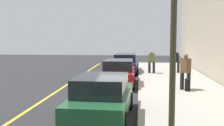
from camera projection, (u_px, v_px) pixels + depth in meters
ground_plane at (120, 88)px, 15.23m from camera, size 56.00×56.00×0.00m
sidewalk at (181, 87)px, 14.90m from camera, size 28.00×4.60×0.15m
lane_stripe_centre at (64, 86)px, 15.55m from camera, size 28.00×0.14×0.01m
parked_car_green at (102, 97)px, 9.26m from camera, size 4.53×2.00×1.51m
parked_car_red at (119, 73)px, 15.82m from camera, size 4.32×1.93×1.51m
parked_car_navy at (126, 63)px, 21.58m from camera, size 4.79×1.92×1.51m
pedestrian_black_coat at (176, 61)px, 20.56m from camera, size 0.49×0.56×1.70m
pedestrian_olive_coat at (152, 61)px, 20.25m from camera, size 0.54×0.50×1.69m
pedestrian_brown_coat at (186, 70)px, 13.87m from camera, size 0.58×0.56×1.82m
traffic_light_pole at (174, 20)px, 5.17m from camera, size 0.35×0.26×4.37m
rolling_suitcase at (187, 85)px, 13.49m from camera, size 0.34×0.22×0.95m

